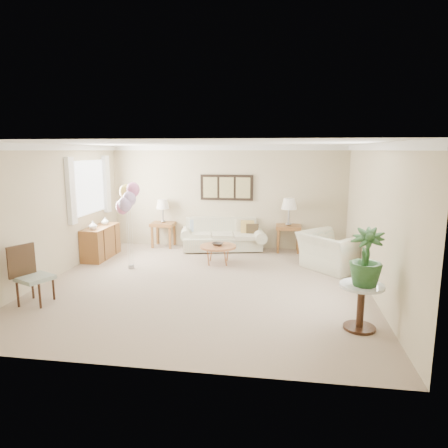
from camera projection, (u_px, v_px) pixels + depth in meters
The scene contains 18 objects.
ground_plane at pixel (204, 284), 7.52m from camera, with size 6.00×6.00×0.00m, color tan.
room_shell at pixel (198, 198), 7.33m from camera, with size 6.04×6.04×2.60m.
wall_art_triptych at pixel (227, 188), 10.12m from camera, with size 1.35×0.06×0.65m.
sofa at pixel (223, 237), 10.09m from camera, with size 2.30×1.18×0.79m.
end_table_left at pixel (163, 226), 10.35m from camera, with size 0.59×0.53×0.64m.
end_table_right at pixel (288, 230), 9.85m from camera, with size 0.61×0.55×0.66m.
lamp_left at pixel (163, 205), 10.25m from camera, with size 0.34×0.34×0.60m.
lamp_right at pixel (289, 205), 9.74m from camera, with size 0.38×0.38×0.67m.
coffee_table at pixel (218, 247), 8.82m from camera, with size 0.81×0.81×0.41m.
decor_bowl at pixel (218, 244), 8.82m from camera, with size 0.24×0.24×0.06m, color #302A25.
armchair at pixel (332, 251), 8.37m from camera, with size 1.21×1.05×0.78m, color beige.
side_table at pixel (361, 295), 5.54m from camera, with size 0.61×0.61×0.66m.
potted_plant at pixel (366, 257), 5.40m from camera, with size 0.45×0.45×0.80m, color #20441B.
accent_chair at pixel (30, 273), 6.50m from camera, with size 0.64×0.63×0.98m.
credenza at pixel (101, 242), 9.31m from camera, with size 0.46×1.20×0.74m.
vase_white at pixel (93, 225), 8.86m from camera, with size 0.19×0.19×0.19m, color white.
vase_sage at pixel (105, 221), 9.45m from camera, with size 0.17×0.17×0.18m, color silver.
balloon_cluster at pixel (127, 199), 8.22m from camera, with size 0.48×0.54×1.84m.
Camera 1 is at (1.44, -7.05, 2.48)m, focal length 32.00 mm.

